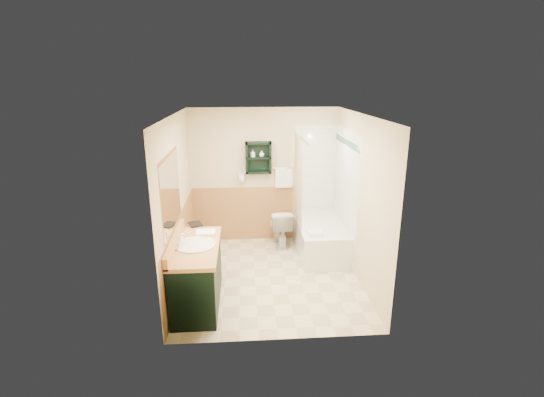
{
  "coord_description": "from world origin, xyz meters",
  "views": [
    {
      "loc": [
        -0.36,
        -5.33,
        2.86
      ],
      "look_at": [
        0.05,
        0.2,
        1.17
      ],
      "focal_mm": 26.0,
      "sensor_mm": 36.0,
      "label": 1
    }
  ],
  "objects_px": {
    "wall_shelf": "(258,158)",
    "vanity": "(197,275)",
    "hair_dryer": "(242,177)",
    "vanity_book": "(189,218)",
    "toilet": "(280,227)",
    "bathtub": "(320,238)",
    "soap_bottle_a": "(253,155)",
    "soap_bottle_b": "(262,154)"
  },
  "relations": [
    {
      "from": "wall_shelf",
      "to": "vanity",
      "type": "distance_m",
      "value": 2.52
    },
    {
      "from": "hair_dryer",
      "to": "soap_bottle_b",
      "type": "xyz_separation_m",
      "value": [
        0.36,
        -0.03,
        0.41
      ]
    },
    {
      "from": "hair_dryer",
      "to": "toilet",
      "type": "distance_m",
      "value": 1.12
    },
    {
      "from": "wall_shelf",
      "to": "hair_dryer",
      "type": "height_order",
      "value": "wall_shelf"
    },
    {
      "from": "hair_dryer",
      "to": "vanity_book",
      "type": "height_order",
      "value": "hair_dryer"
    },
    {
      "from": "bathtub",
      "to": "vanity",
      "type": "bearing_deg",
      "value": -142.35
    },
    {
      "from": "vanity",
      "to": "vanity_book",
      "type": "xyz_separation_m",
      "value": [
        -0.17,
        0.71,
        0.54
      ]
    },
    {
      "from": "bathtub",
      "to": "soap_bottle_b",
      "type": "xyz_separation_m",
      "value": [
        -0.97,
        0.58,
        1.34
      ]
    },
    {
      "from": "hair_dryer",
      "to": "soap_bottle_b",
      "type": "height_order",
      "value": "soap_bottle_b"
    },
    {
      "from": "wall_shelf",
      "to": "vanity_book",
      "type": "distance_m",
      "value": 1.82
    },
    {
      "from": "bathtub",
      "to": "soap_bottle_a",
      "type": "relative_size",
      "value": 11.82
    },
    {
      "from": "hair_dryer",
      "to": "soap_bottle_a",
      "type": "height_order",
      "value": "soap_bottle_a"
    },
    {
      "from": "wall_shelf",
      "to": "hair_dryer",
      "type": "distance_m",
      "value": 0.46
    },
    {
      "from": "toilet",
      "to": "hair_dryer",
      "type": "bearing_deg",
      "value": -25.1
    },
    {
      "from": "toilet",
      "to": "vanity_book",
      "type": "xyz_separation_m",
      "value": [
        -1.42,
        -1.13,
        0.62
      ]
    },
    {
      "from": "vanity",
      "to": "soap_bottle_a",
      "type": "distance_m",
      "value": 2.5
    },
    {
      "from": "bathtub",
      "to": "soap_bottle_b",
      "type": "distance_m",
      "value": 1.75
    },
    {
      "from": "wall_shelf",
      "to": "vanity",
      "type": "xyz_separation_m",
      "value": [
        -0.89,
        -2.06,
        -1.13
      ]
    },
    {
      "from": "bathtub",
      "to": "soap_bottle_b",
      "type": "relative_size",
      "value": 13.46
    },
    {
      "from": "soap_bottle_a",
      "to": "soap_bottle_b",
      "type": "relative_size",
      "value": 1.14
    },
    {
      "from": "toilet",
      "to": "soap_bottle_b",
      "type": "bearing_deg",
      "value": -40.18
    },
    {
      "from": "bathtub",
      "to": "vanity_book",
      "type": "bearing_deg",
      "value": -159.67
    },
    {
      "from": "toilet",
      "to": "vanity",
      "type": "bearing_deg",
      "value": 51.0
    },
    {
      "from": "vanity_book",
      "to": "soap_bottle_a",
      "type": "height_order",
      "value": "soap_bottle_a"
    },
    {
      "from": "bathtub",
      "to": "soap_bottle_a",
      "type": "distance_m",
      "value": 1.83
    },
    {
      "from": "wall_shelf",
      "to": "bathtub",
      "type": "distance_m",
      "value": 1.74
    },
    {
      "from": "wall_shelf",
      "to": "soap_bottle_a",
      "type": "distance_m",
      "value": 0.11
    },
    {
      "from": "vanity",
      "to": "soap_bottle_a",
      "type": "bearing_deg",
      "value": 68.76
    },
    {
      "from": "vanity_book",
      "to": "toilet",
      "type": "bearing_deg",
      "value": 18.52
    },
    {
      "from": "hair_dryer",
      "to": "vanity_book",
      "type": "distance_m",
      "value": 1.59
    },
    {
      "from": "hair_dryer",
      "to": "toilet",
      "type": "bearing_deg",
      "value": -20.37
    },
    {
      "from": "toilet",
      "to": "soap_bottle_a",
      "type": "relative_size",
      "value": 5.32
    },
    {
      "from": "vanity",
      "to": "soap_bottle_b",
      "type": "distance_m",
      "value": 2.56
    },
    {
      "from": "wall_shelf",
      "to": "vanity_book",
      "type": "xyz_separation_m",
      "value": [
        -1.06,
        -1.35,
        -0.6
      ]
    },
    {
      "from": "hair_dryer",
      "to": "soap_bottle_a",
      "type": "bearing_deg",
      "value": -8.35
    },
    {
      "from": "wall_shelf",
      "to": "soap_bottle_b",
      "type": "distance_m",
      "value": 0.08
    },
    {
      "from": "wall_shelf",
      "to": "bathtub",
      "type": "relative_size",
      "value": 0.37
    },
    {
      "from": "wall_shelf",
      "to": "soap_bottle_b",
      "type": "bearing_deg",
      "value": -4.93
    },
    {
      "from": "toilet",
      "to": "soap_bottle_a",
      "type": "height_order",
      "value": "soap_bottle_a"
    },
    {
      "from": "wall_shelf",
      "to": "bathtub",
      "type": "height_order",
      "value": "wall_shelf"
    },
    {
      "from": "bathtub",
      "to": "toilet",
      "type": "distance_m",
      "value": 0.76
    },
    {
      "from": "toilet",
      "to": "soap_bottle_b",
      "type": "distance_m",
      "value": 1.33
    }
  ]
}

